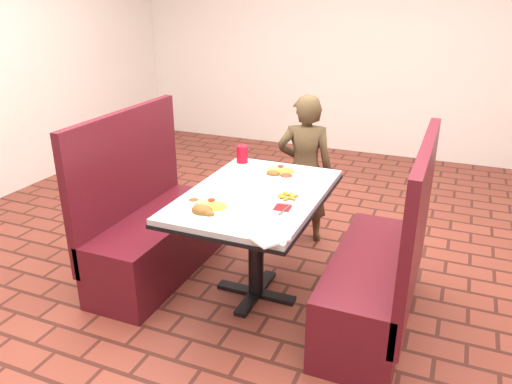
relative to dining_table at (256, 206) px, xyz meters
The scene contains 14 objects.
dining_table is the anchor object (origin of this frame).
booth_bench_left 0.86m from the dining_table, behind, with size 0.47×1.20×1.17m.
booth_bench_right 0.86m from the dining_table, ahead, with size 0.47×1.20×1.17m.
diner_person 0.93m from the dining_table, 88.18° to the left, with size 0.44×0.29×1.20m, color brown.
near_dinner_plate 0.42m from the dining_table, 110.27° to the right, with size 0.29×0.29×0.09m.
far_dinner_plate 0.37m from the dining_table, 84.74° to the left, with size 0.28×0.28×0.07m.
plantain_plate 0.24m from the dining_table, ahead, with size 0.18×0.18×0.03m.
maroon_napkin 0.31m from the dining_table, 35.48° to the right, with size 0.09×0.09×0.00m, color maroon.
spoon_utensil 0.35m from the dining_table, 39.05° to the right, with size 0.01×0.14×0.00m, color silver.
red_tumbler 0.61m from the dining_table, 122.38° to the left, with size 0.08×0.08×0.12m, color red.
paper_napkin 0.62m from the dining_table, 63.03° to the right, with size 0.22×0.16×0.01m, color white.
knife_utensil 0.43m from the dining_table, 104.51° to the right, with size 0.01×0.16×0.00m, color silver.
fork_utensil 0.44m from the dining_table, 99.71° to the right, with size 0.01×0.17×0.00m, color silver.
lettuce_shreds 0.12m from the dining_table, 56.31° to the left, with size 0.28×0.32×0.00m, color #8EB749, non-canonical shape.
Camera 1 is at (1.10, -2.65, 1.91)m, focal length 35.00 mm.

